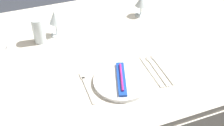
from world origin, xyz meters
TOP-DOWN VIEW (x-y plane):
  - dining_table at (0.00, 0.00)m, footprint 1.80×1.11m
  - dinner_plate at (-0.03, -0.28)m, footprint 0.25×0.25m
  - toothbrush_package at (-0.03, -0.28)m, footprint 0.10×0.21m
  - fork_outer at (-0.18, -0.25)m, footprint 0.02×0.20m
  - dinner_knife at (0.13, -0.26)m, footprint 0.02×0.23m
  - spoon_soup at (0.16, -0.24)m, footprint 0.03×0.22m
  - spoon_dessert at (0.18, -0.24)m, footprint 0.03×0.23m
  - wine_glass_centre at (0.30, 0.23)m, footprint 0.07×0.07m
  - wine_glass_left at (-0.22, 0.19)m, footprint 0.07×0.07m
  - drink_tumbler at (-0.32, 0.17)m, footprint 0.06×0.06m

SIDE VIEW (x-z plane):
  - dining_table at x=0.00m, z-range 0.29..1.03m
  - fork_outer at x=-0.18m, z-range 0.74..0.74m
  - spoon_soup at x=0.16m, z-range 0.74..0.75m
  - spoon_dessert at x=0.18m, z-range 0.74..0.75m
  - dinner_knife at x=0.13m, z-range 0.74..0.74m
  - dinner_plate at x=-0.03m, z-range 0.74..0.76m
  - toothbrush_package at x=-0.03m, z-range 0.75..0.78m
  - drink_tumbler at x=-0.32m, z-range 0.73..0.87m
  - wine_glass_centre at x=0.30m, z-range 0.77..0.89m
  - wine_glass_left at x=-0.22m, z-range 0.77..0.92m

